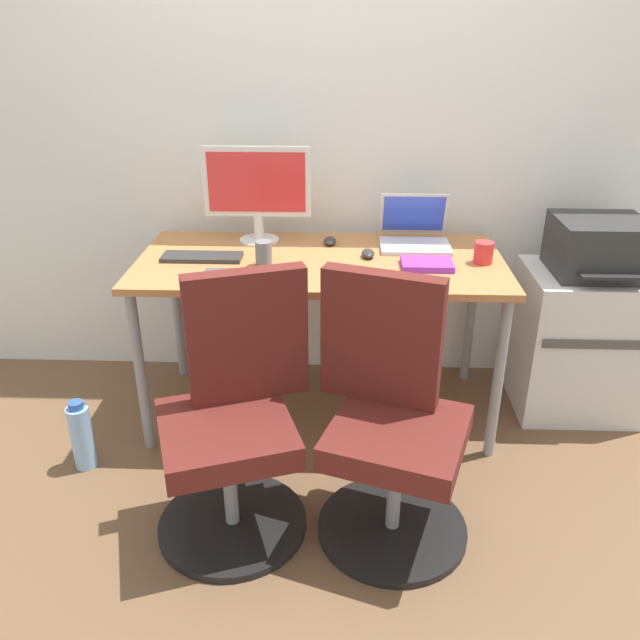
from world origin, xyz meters
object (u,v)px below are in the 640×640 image
side_cabinet (580,341)px  desktop_monitor (257,188)px  open_laptop (414,233)px  water_bottle_on_floor (82,436)px  printer (598,247)px  office_chair_right (391,425)px  coffee_mug (484,253)px  office_chair_left (235,421)px

side_cabinet → desktop_monitor: (-1.49, 0.13, 0.67)m
desktop_monitor → open_laptop: desktop_monitor is taller
water_bottle_on_floor → open_laptop: size_ratio=1.00×
printer → side_cabinet: bearing=90.0°
office_chair_right → water_bottle_on_floor: bearing=167.5°
printer → open_laptop: size_ratio=1.29×
water_bottle_on_floor → desktop_monitor: bearing=46.0°
coffee_mug → desktop_monitor: bearing=165.6°
office_chair_right → water_bottle_on_floor: size_ratio=3.03×
office_chair_right → side_cabinet: bearing=41.9°
water_bottle_on_floor → desktop_monitor: 1.29m
side_cabinet → coffee_mug: size_ratio=7.39×
desktop_monitor → water_bottle_on_floor: bearing=-134.0°
office_chair_right → water_bottle_on_floor: (-1.23, 0.27, -0.28)m
desktop_monitor → side_cabinet: bearing=-5.1°
printer → desktop_monitor: 1.51m
coffee_mug → office_chair_left: bearing=-143.2°
office_chair_left → water_bottle_on_floor: bearing=158.4°
office_chair_right → printer: size_ratio=2.35×
open_laptop → office_chair_right: bearing=-98.8°
office_chair_left → printer: 1.73m
side_cabinet → printer: bearing=-90.0°
office_chair_left → desktop_monitor: desktop_monitor is taller
water_bottle_on_floor → desktop_monitor: (0.67, 0.69, 0.86)m
office_chair_right → printer: bearing=41.8°
open_laptop → office_chair_left: bearing=-125.8°
side_cabinet → office_chair_left: bearing=-150.5°
office_chair_right → side_cabinet: size_ratio=1.38×
water_bottle_on_floor → coffee_mug: 1.83m
printer → coffee_mug: (-0.52, -0.12, 0.01)m
office_chair_right → coffee_mug: office_chair_right is taller
side_cabinet → office_chair_right: bearing=-138.1°
office_chair_right → desktop_monitor: 1.26m
office_chair_left → water_bottle_on_floor: 0.79m
printer → open_laptop: open_laptop is taller
side_cabinet → printer: 0.46m
printer → desktop_monitor: bearing=174.8°
office_chair_right → open_laptop: open_laptop is taller
office_chair_right → desktop_monitor: bearing=120.2°
office_chair_right → desktop_monitor: size_ratio=1.96×
printer → office_chair_left: bearing=-150.5°
water_bottle_on_floor → open_laptop: bearing=26.3°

